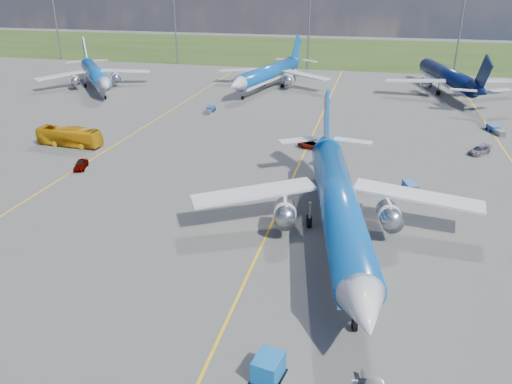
% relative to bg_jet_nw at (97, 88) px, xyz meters
% --- Properties ---
extents(ground, '(400.00, 400.00, 0.00)m').
position_rel_bg_jet_nw_xyz_m(ground, '(55.36, -71.70, 0.00)').
color(ground, '#575754').
rests_on(ground, ground).
extents(grass_strip, '(400.00, 80.00, 0.01)m').
position_rel_bg_jet_nw_xyz_m(grass_strip, '(55.36, 78.30, 0.00)').
color(grass_strip, '#2D4719').
rests_on(grass_strip, ground).
extents(taxiway_lines, '(60.25, 160.00, 0.02)m').
position_rel_bg_jet_nw_xyz_m(taxiway_lines, '(55.54, -44.00, 0.01)').
color(taxiway_lines, yellow).
rests_on(taxiway_lines, ground).
extents(floodlight_masts, '(202.20, 0.50, 22.70)m').
position_rel_bg_jet_nw_xyz_m(floodlight_masts, '(65.36, 38.30, 12.56)').
color(floodlight_masts, slate).
rests_on(floodlight_masts, ground).
extents(bg_jet_nw, '(46.61, 48.25, 10.05)m').
position_rel_bg_jet_nw_xyz_m(bg_jet_nw, '(0.00, 0.00, 0.00)').
color(bg_jet_nw, '#0C53AC').
rests_on(bg_jet_nw, ground).
extents(bg_jet_nnw, '(38.88, 46.09, 10.54)m').
position_rel_bg_jet_nw_xyz_m(bg_jet_nnw, '(40.10, 9.58, 0.00)').
color(bg_jet_nnw, '#0C53AC').
rests_on(bg_jet_nnw, ground).
extents(bg_jet_n, '(40.44, 47.62, 10.81)m').
position_rel_bg_jet_nw_xyz_m(bg_jet_n, '(80.82, 14.52, 0.00)').
color(bg_jet_n, '#07133E').
rests_on(bg_jet_n, ground).
extents(main_airliner, '(39.89, 48.07, 11.23)m').
position_rel_bg_jet_nw_xyz_m(main_airliner, '(62.52, -62.01, 0.00)').
color(main_airliner, '#0C53AC').
rests_on(main_airliner, ground).
extents(uld_container, '(2.10, 2.44, 1.72)m').
position_rel_bg_jet_nw_xyz_m(uld_container, '(59.77, -82.36, 0.86)').
color(uld_container, '#0D61B8').
rests_on(uld_container, ground).
extents(apron_bus, '(10.85, 3.16, 2.99)m').
position_rel_bg_jet_nw_xyz_m(apron_bus, '(18.68, -40.86, 1.49)').
color(apron_bus, orange).
rests_on(apron_bus, ground).
extents(service_car_a, '(2.51, 3.95, 1.25)m').
position_rel_bg_jet_nw_xyz_m(service_car_a, '(25.99, -49.74, 0.63)').
color(service_car_a, '#999999').
rests_on(service_car_a, ground).
extents(service_car_b, '(4.78, 3.27, 1.21)m').
position_rel_bg_jet_nw_xyz_m(service_car_b, '(56.23, -33.33, 0.61)').
color(service_car_b, '#999999').
rests_on(service_car_b, ground).
extents(service_car_c, '(4.00, 4.26, 1.21)m').
position_rel_bg_jet_nw_xyz_m(service_car_c, '(81.19, -30.09, 0.60)').
color(service_car_c, '#999999').
rests_on(service_car_c, ground).
extents(baggage_tug_w, '(2.52, 4.84, 1.05)m').
position_rel_bg_jet_nw_xyz_m(baggage_tug_w, '(70.65, -47.90, 0.49)').
color(baggage_tug_w, '#1C57A9').
rests_on(baggage_tug_w, ground).
extents(baggage_tug_c, '(1.43, 4.59, 1.02)m').
position_rel_bg_jet_nw_xyz_m(baggage_tug_c, '(33.57, -15.54, 0.48)').
color(baggage_tug_c, '#1A41A1').
rests_on(baggage_tug_c, ground).
extents(baggage_tug_e, '(2.53, 4.85, 1.05)m').
position_rel_bg_jet_nw_xyz_m(baggage_tug_e, '(85.78, -17.39, 0.49)').
color(baggage_tug_e, '#1B4AA6').
rests_on(baggage_tug_e, ground).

